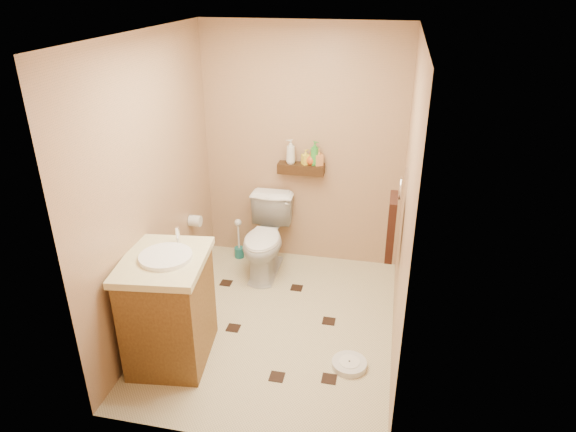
# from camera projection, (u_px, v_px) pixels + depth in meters

# --- Properties ---
(ground) EXTENTS (2.50, 2.50, 0.00)m
(ground) POSITION_uv_depth(u_px,v_px,m) (275.00, 324.00, 4.46)
(ground) COLOR beige
(ground) RESTS_ON ground
(wall_back) EXTENTS (2.00, 0.04, 2.40)m
(wall_back) POSITION_uv_depth(u_px,v_px,m) (303.00, 149.00, 5.05)
(wall_back) COLOR tan
(wall_back) RESTS_ON ground
(wall_front) EXTENTS (2.00, 0.04, 2.40)m
(wall_front) POSITION_uv_depth(u_px,v_px,m) (221.00, 285.00, 2.84)
(wall_front) COLOR tan
(wall_front) RESTS_ON ground
(wall_left) EXTENTS (0.04, 2.50, 2.40)m
(wall_left) POSITION_uv_depth(u_px,v_px,m) (153.00, 188.00, 4.13)
(wall_left) COLOR tan
(wall_left) RESTS_ON ground
(wall_right) EXTENTS (0.04, 2.50, 2.40)m
(wall_right) POSITION_uv_depth(u_px,v_px,m) (406.00, 209.00, 3.76)
(wall_right) COLOR tan
(wall_right) RESTS_ON ground
(ceiling) EXTENTS (2.00, 2.50, 0.02)m
(ceiling) POSITION_uv_depth(u_px,v_px,m) (271.00, 33.00, 3.43)
(ceiling) COLOR white
(ceiling) RESTS_ON wall_back
(wall_shelf) EXTENTS (0.46, 0.14, 0.10)m
(wall_shelf) POSITION_uv_depth(u_px,v_px,m) (301.00, 169.00, 5.06)
(wall_shelf) COLOR #3E2411
(wall_shelf) RESTS_ON wall_back
(floor_accents) EXTENTS (1.28, 1.33, 0.01)m
(floor_accents) POSITION_uv_depth(u_px,v_px,m) (280.00, 325.00, 4.44)
(floor_accents) COLOR black
(floor_accents) RESTS_ON ground
(toilet) EXTENTS (0.44, 0.76, 0.77)m
(toilet) POSITION_uv_depth(u_px,v_px,m) (266.00, 239.00, 5.08)
(toilet) COLOR white
(toilet) RESTS_ON ground
(vanity) EXTENTS (0.68, 0.79, 1.03)m
(vanity) POSITION_uv_depth(u_px,v_px,m) (169.00, 307.00, 3.91)
(vanity) COLOR brown
(vanity) RESTS_ON ground
(bathroom_scale) EXTENTS (0.35, 0.35, 0.05)m
(bathroom_scale) POSITION_uv_depth(u_px,v_px,m) (349.00, 364.00, 3.97)
(bathroom_scale) COLOR silver
(bathroom_scale) RESTS_ON ground
(toilet_brush) EXTENTS (0.10, 0.10, 0.45)m
(toilet_brush) POSITION_uv_depth(u_px,v_px,m) (239.00, 244.00, 5.46)
(toilet_brush) COLOR #1A6966
(toilet_brush) RESTS_ON ground
(towel_ring) EXTENTS (0.12, 0.30, 0.76)m
(towel_ring) POSITION_uv_depth(u_px,v_px,m) (392.00, 224.00, 4.11)
(towel_ring) COLOR silver
(towel_ring) RESTS_ON wall_right
(toilet_paper) EXTENTS (0.12, 0.11, 0.12)m
(toilet_paper) POSITION_uv_depth(u_px,v_px,m) (195.00, 221.00, 4.95)
(toilet_paper) COLOR silver
(toilet_paper) RESTS_ON wall_left
(bottle_a) EXTENTS (0.13, 0.13, 0.24)m
(bottle_a) POSITION_uv_depth(u_px,v_px,m) (291.00, 151.00, 5.00)
(bottle_a) COLOR silver
(bottle_a) RESTS_ON wall_shelf
(bottle_b) EXTENTS (0.09, 0.09, 0.15)m
(bottle_b) POSITION_uv_depth(u_px,v_px,m) (306.00, 157.00, 5.00)
(bottle_b) COLOR yellow
(bottle_b) RESTS_ON wall_shelf
(bottle_c) EXTENTS (0.15, 0.15, 0.13)m
(bottle_c) POSITION_uv_depth(u_px,v_px,m) (311.00, 158.00, 4.99)
(bottle_c) COLOR #C34A16
(bottle_c) RESTS_ON wall_shelf
(bottle_d) EXTENTS (0.13, 0.13, 0.24)m
(bottle_d) POSITION_uv_depth(u_px,v_px,m) (315.00, 153.00, 4.96)
(bottle_d) COLOR #328D2F
(bottle_d) RESTS_ON wall_shelf
(bottle_e) EXTENTS (0.10, 0.10, 0.17)m
(bottle_e) POSITION_uv_depth(u_px,v_px,m) (319.00, 157.00, 4.97)
(bottle_e) COLOR #D58447
(bottle_e) RESTS_ON wall_shelf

